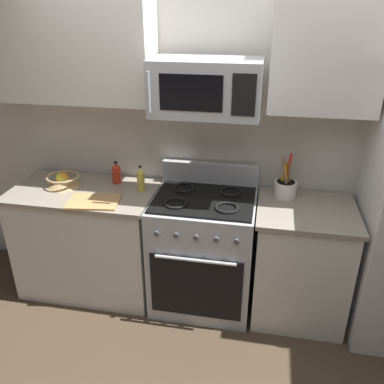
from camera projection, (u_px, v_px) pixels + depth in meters
ground_plane at (185, 368)px, 2.70m from camera, size 16.00×16.00×0.00m
wall_back at (213, 133)px, 3.14m from camera, size 8.00×0.10×2.60m
counter_left at (89, 240)px, 3.31m from camera, size 1.12×0.64×0.91m
range_oven at (203, 250)px, 3.14m from camera, size 0.76×0.69×1.09m
counter_right at (300, 262)px, 3.02m from camera, size 0.70×0.64×0.91m
microwave at (206, 87)px, 2.63m from camera, size 0.72×0.44×0.36m
upper_cabinets_left at (76, 52)px, 2.84m from camera, size 1.11×0.34×0.69m
upper_cabinets_right at (326, 58)px, 2.55m from camera, size 0.69×0.34×0.69m
utensil_crock at (285, 187)px, 2.98m from camera, size 0.17×0.17×0.34m
fruit_basket at (63, 180)px, 3.16m from camera, size 0.25×0.25×0.11m
cutting_board at (94, 202)px, 2.91m from camera, size 0.40×0.31×0.02m
bottle_hot_sauce at (116, 173)px, 3.21m from camera, size 0.07×0.07×0.18m
bottle_oil at (141, 179)px, 3.07m from camera, size 0.06×0.06×0.20m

